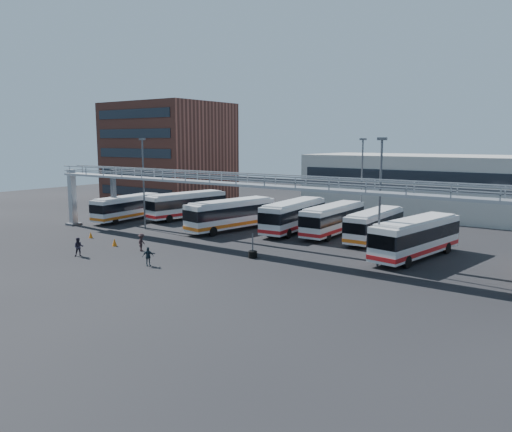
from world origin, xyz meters
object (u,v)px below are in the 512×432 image
Objects in this scene: light_pole_back at (362,179)px; bus_1 at (186,204)px; bus_6 at (375,224)px; cone_right at (114,242)px; pedestrian_b at (79,247)px; bus_7 at (416,236)px; bus_5 at (333,218)px; bus_4 at (294,215)px; light_pole_mid at (380,195)px; pedestrian_d at (148,256)px; bus_0 at (128,207)px; tire_stack at (253,254)px; cone_left at (91,235)px; light_pole_left at (143,179)px; bus_3 at (231,214)px; pedestrian_c at (142,242)px.

light_pole_back reaches higher than bus_1.
bus_6 is 25.49m from cone_right.
bus_6 is at bearing -3.10° from pedestrian_b.
light_pole_back is at bearing 142.34° from bus_7.
bus_4 is at bearing -170.58° from bus_5.
bus_4 reaches higher than pedestrian_b.
light_pole_mid is 0.89× the size of bus_4.
bus_7 is 7.53× the size of pedestrian_d.
bus_0 is 0.91× the size of bus_1.
tire_stack is at bearing -8.80° from pedestrian_d.
bus_4 is at bearing 145.34° from light_pole_mid.
light_pole_back is 7.74m from bus_6.
tire_stack reaches higher than cone_left.
light_pole_back is at bearing 34.99° from light_pole_left.
pedestrian_b is 8.38m from cone_left.
bus_3 is at bearing -159.62° from bus_5.
bus_1 reaches higher than cone_left.
light_pole_mid is 21.43m from pedestrian_c.
light_pole_mid is at bearing -95.29° from pedestrian_c.
bus_3 is 13.00m from pedestrian_c.
bus_3 is at bearing 136.02° from tire_stack.
bus_5 is (4.40, 0.79, -0.10)m from bus_4.
bus_6 is 7.60m from bus_7.
tire_stack is (9.60, -9.26, -1.54)m from bus_3.
light_pole_mid is 20.72m from bus_3.
tire_stack is (24.56, -7.39, -1.35)m from bus_0.
bus_3 is at bearing -141.73° from light_pole_back.
bus_6 is 6.13× the size of pedestrian_b.
pedestrian_b is at bearing -89.56° from bus_3.
cone_right is at bearing -131.11° from bus_5.
light_pole_back is 0.89× the size of bus_4.
light_pole_back is at bearing 45.25° from cone_left.
cone_left is (-24.49, -15.45, -1.39)m from bus_6.
bus_0 is (-34.44, 4.07, -4.01)m from light_pole_mid.
bus_1 is at bearing -179.77° from bus_6.
light_pole_mid is at bearing -66.99° from bus_6.
bus_6 is (23.84, 8.62, -4.02)m from light_pole_left.
bus_3 is 18.15× the size of cone_left.
pedestrian_d is at bearing -105.76° from light_pole_back.
pedestrian_b is at bearing -122.99° from bus_5.
pedestrian_c is (-21.19, -11.61, -1.08)m from bus_7.
light_pole_back is 19.18m from tire_stack.
bus_7 is at bearing -3.81° from bus_0.
cone_left is (-15.31, -15.05, -1.57)m from bus_4.
pedestrian_c is at bearing -117.87° from light_pole_back.
bus_6 is at bearing 148.49° from bus_7.
bus_4 is (-13.34, 9.22, -3.83)m from light_pole_mid.
bus_4 reaches higher than tire_stack.
bus_5 is (-8.94, 10.01, -3.94)m from light_pole_mid.
pedestrian_b is (5.44, -12.55, -4.90)m from light_pole_left.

